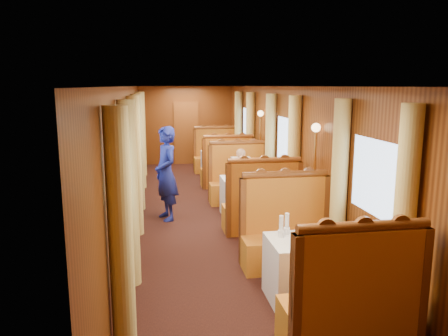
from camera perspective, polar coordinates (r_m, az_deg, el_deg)
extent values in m
cube|color=brown|center=(14.20, -4.93, 4.55)|extent=(0.80, 0.04, 2.00)
cube|color=white|center=(5.39, 11.52, -12.87)|extent=(1.05, 0.72, 0.75)
cube|color=#A64312|center=(4.68, 15.77, -19.00)|extent=(1.30, 0.55, 0.45)
cube|color=#A64312|center=(4.23, 17.46, -12.95)|extent=(1.30, 0.12, 0.80)
cylinder|color=brown|center=(4.08, 17.81, -7.26)|extent=(1.23, 0.10, 0.10)
cube|color=#A64312|center=(6.28, 8.36, -10.78)|extent=(1.30, 0.55, 0.45)
cube|color=#A64312|center=(6.27, 7.92, -4.76)|extent=(1.30, 0.12, 0.80)
cylinder|color=brown|center=(6.17, 8.03, -0.82)|extent=(1.23, 0.10, 0.10)
cube|color=white|center=(8.58, 3.25, -3.74)|extent=(1.05, 0.72, 0.75)
cube|color=#A64312|center=(7.73, 4.77, -6.55)|extent=(1.30, 0.55, 0.45)
cube|color=#A64312|center=(7.36, 5.25, -2.38)|extent=(1.30, 0.12, 0.80)
cylinder|color=brown|center=(7.28, 5.31, 0.99)|extent=(1.23, 0.10, 0.10)
cube|color=#A64312|center=(9.51, 2.01, -3.21)|extent=(1.30, 0.55, 0.45)
cube|color=#A64312|center=(9.59, 1.78, 0.72)|extent=(1.30, 0.12, 0.80)
cylinder|color=brown|center=(9.52, 1.79, 3.33)|extent=(1.23, 0.10, 0.10)
cube|color=white|center=(11.94, -0.38, 0.40)|extent=(1.05, 0.72, 0.75)
cube|color=#A64312|center=(11.05, 0.39, -1.24)|extent=(1.30, 0.55, 0.45)
cube|color=#A64312|center=(10.73, 0.58, 1.79)|extent=(1.30, 0.12, 0.80)
cylinder|color=brown|center=(10.67, 0.59, 4.13)|extent=(1.23, 0.10, 0.10)
cube|color=#A64312|center=(12.89, -1.03, 0.49)|extent=(1.30, 0.55, 0.45)
cube|color=#A64312|center=(13.00, -1.17, 3.36)|extent=(1.30, 0.12, 0.80)
cylinder|color=brown|center=(12.96, -1.18, 5.29)|extent=(1.23, 0.10, 0.10)
cube|color=silver|center=(5.15, 10.81, -9.41)|extent=(0.41, 0.37, 0.01)
cylinder|color=white|center=(5.25, 15.72, -9.21)|extent=(0.21, 0.21, 0.01)
cylinder|color=white|center=(5.25, 7.45, -8.50)|extent=(0.08, 0.08, 0.08)
cylinder|color=white|center=(5.21, 7.48, -7.13)|extent=(0.05, 0.05, 0.18)
cylinder|color=white|center=(5.35, 8.19, -8.14)|extent=(0.08, 0.08, 0.08)
cylinder|color=white|center=(5.31, 8.22, -6.79)|extent=(0.05, 0.05, 0.18)
cylinder|color=silver|center=(8.49, 3.49, -0.81)|extent=(0.06, 0.06, 0.14)
cylinder|color=silver|center=(11.83, -0.44, 2.49)|extent=(0.06, 0.06, 0.14)
cylinder|color=#DECC71|center=(4.06, -13.35, -8.80)|extent=(0.22, 0.22, 2.35)
cylinder|color=#DECC71|center=(5.56, -12.27, -3.46)|extent=(0.22, 0.22, 2.35)
cylinder|color=#DECC71|center=(4.73, 22.47, -6.54)|extent=(0.22, 0.22, 2.35)
cylinder|color=#DECC71|center=(6.06, 14.78, -2.39)|extent=(0.22, 0.22, 2.35)
cylinder|color=#DECC71|center=(7.45, -11.54, 0.15)|extent=(0.22, 0.22, 2.35)
cylinder|color=#DECC71|center=(8.99, -11.18, 1.95)|extent=(0.22, 0.22, 2.35)
cylinder|color=#DECC71|center=(7.84, 9.05, 0.75)|extent=(0.22, 0.22, 2.35)
cylinder|color=#DECC71|center=(9.31, 6.06, 2.39)|extent=(0.22, 0.22, 2.35)
cylinder|color=#DECC71|center=(10.91, -10.87, 3.48)|extent=(0.22, 0.22, 2.35)
cylinder|color=#DECC71|center=(12.46, -10.70, 4.36)|extent=(0.22, 0.22, 2.35)
cylinder|color=#DECC71|center=(11.18, 3.44, 3.82)|extent=(0.22, 0.22, 2.35)
cylinder|color=#DECC71|center=(12.69, 1.89, 4.66)|extent=(0.22, 0.22, 2.35)
cylinder|color=#BF8C3F|center=(6.56, -11.94, -3.53)|extent=(0.04, 0.04, 1.85)
sphere|color=#FFD18C|center=(6.40, -12.27, 4.79)|extent=(0.14, 0.14, 0.14)
cylinder|color=#BF8C3F|center=(7.00, 11.63, -2.62)|extent=(0.04, 0.04, 1.85)
sphere|color=#FFD18C|center=(6.85, 11.93, 5.18)|extent=(0.14, 0.14, 0.14)
cylinder|color=#BF8C3F|center=(9.99, -11.08, 1.36)|extent=(0.04, 0.04, 1.85)
sphere|color=#FFD18C|center=(9.88, -11.28, 6.84)|extent=(0.14, 0.14, 0.14)
cylinder|color=#BF8C3F|center=(10.28, 4.72, 1.79)|extent=(0.04, 0.04, 1.85)
sphere|color=#FFD18C|center=(10.18, 4.80, 7.11)|extent=(0.14, 0.14, 0.14)
imported|color=navy|center=(8.26, -7.57, -0.72)|extent=(0.61, 0.75, 1.78)
cube|color=beige|center=(9.27, 2.19, -0.26)|extent=(0.40, 0.24, 0.55)
sphere|color=tan|center=(9.21, 2.21, 1.94)|extent=(0.20, 0.20, 0.20)
cube|color=beige|center=(9.15, 2.40, -1.87)|extent=(0.36, 0.30, 0.14)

